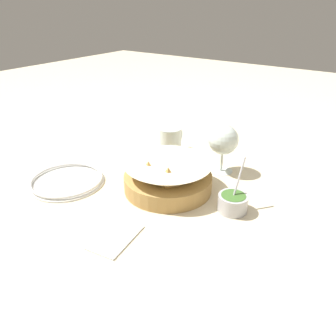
% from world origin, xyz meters
% --- Properties ---
extents(ground_plane, '(4.00, 4.00, 0.00)m').
position_xyz_m(ground_plane, '(0.00, 0.00, 0.00)').
color(ground_plane, beige).
extents(food_basket, '(0.24, 0.24, 0.10)m').
position_xyz_m(food_basket, '(-0.01, 0.03, 0.04)').
color(food_basket, '#B2894C').
rests_on(food_basket, ground_plane).
extents(sauce_cup, '(0.08, 0.07, 0.13)m').
position_xyz_m(sauce_cup, '(0.00, -0.16, 0.02)').
color(sauce_cup, '#B7B7BC').
rests_on(sauce_cup, ground_plane).
extents(wine_glass, '(0.09, 0.09, 0.15)m').
position_xyz_m(wine_glass, '(0.18, -0.04, 0.10)').
color(wine_glass, silver).
rests_on(wine_glass, ground_plane).
extents(beer_mug, '(0.11, 0.08, 0.09)m').
position_xyz_m(beer_mug, '(0.19, 0.16, 0.04)').
color(beer_mug, silver).
rests_on(beer_mug, ground_plane).
extents(side_plate, '(0.21, 0.21, 0.01)m').
position_xyz_m(side_plate, '(-0.15, 0.28, 0.01)').
color(side_plate, white).
rests_on(side_plate, ground_plane).
extents(napkin, '(0.13, 0.09, 0.01)m').
position_xyz_m(napkin, '(-0.25, -0.00, 0.00)').
color(napkin, white).
rests_on(napkin, ground_plane).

